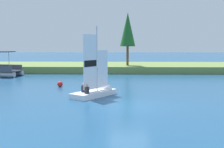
{
  "coord_description": "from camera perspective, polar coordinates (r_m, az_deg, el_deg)",
  "views": [
    {
      "loc": [
        -0.66,
        -18.34,
        3.99
      ],
      "look_at": [
        -1.25,
        7.54,
        1.2
      ],
      "focal_mm": 47.45,
      "sensor_mm": 36.0,
      "label": 1
    }
  ],
  "objects": [
    {
      "name": "ground_plane",
      "position": [
        18.78,
        3.31,
        -6.12
      ],
      "size": [
        200.0,
        200.0,
        0.0
      ],
      "primitive_type": "plane",
      "color": "navy"
    },
    {
      "name": "shore_bank",
      "position": [
        41.97,
        2.21,
        1.31
      ],
      "size": [
        80.0,
        10.08,
        0.9
      ],
      "primitive_type": "cube",
      "color": "olive",
      "rests_on": "ground"
    },
    {
      "name": "shoreline_tree_centre",
      "position": [
        39.66,
        3.04,
        8.49
      ],
      "size": [
        2.04,
        2.04,
        6.97
      ],
      "color": "brown",
      "rests_on": "shore_bank"
    },
    {
      "name": "sailboat",
      "position": [
        22.47,
        -2.32,
        -3.1
      ],
      "size": [
        3.62,
        4.24,
        5.63
      ],
      "rotation": [
        0.0,
        0.0,
        0.94
      ],
      "color": "white",
      "rests_on": "ground"
    },
    {
      "name": "channel_buoy",
      "position": [
        26.96,
        -9.99,
        -1.91
      ],
      "size": [
        0.5,
        0.5,
        0.5
      ],
      "primitive_type": "sphere",
      "color": "red",
      "rests_on": "ground"
    }
  ]
}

